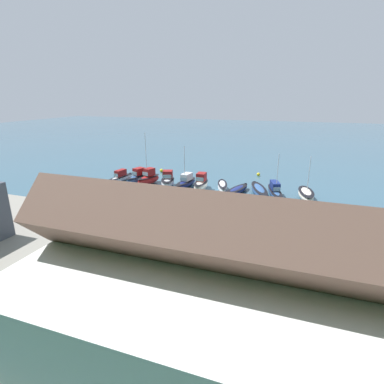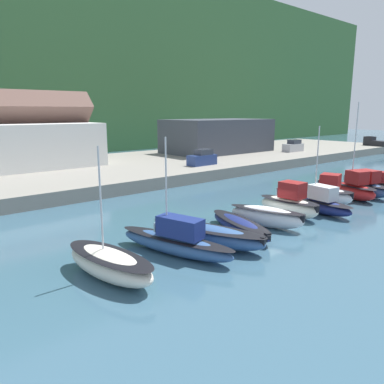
% 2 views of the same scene
% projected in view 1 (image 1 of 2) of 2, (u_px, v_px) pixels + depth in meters
% --- Properties ---
extents(ground_plane, '(320.00, 320.00, 0.00)m').
position_uv_depth(ground_plane, '(213.00, 192.00, 50.94)').
color(ground_plane, '#385B70').
extents(quay_promenade, '(130.31, 25.77, 1.41)m').
position_uv_depth(quay_promenade, '(123.00, 282.00, 25.23)').
color(quay_promenade, gray).
rests_on(quay_promenade, ground_plane).
extents(harbor_clubhouse, '(20.64, 11.74, 10.05)m').
position_uv_depth(harbor_clubhouse, '(210.00, 308.00, 15.89)').
color(harbor_clubhouse, white).
rests_on(harbor_clubhouse, quay_promenade).
extents(moored_boat_0, '(3.12, 6.85, 6.98)m').
position_uv_depth(moored_boat_0, '(306.00, 194.00, 47.27)').
color(moored_boat_0, white).
rests_on(moored_boat_0, ground_plane).
extents(moored_boat_1, '(3.84, 8.51, 7.20)m').
position_uv_depth(moored_boat_1, '(275.00, 192.00, 48.40)').
color(moored_boat_1, '#33568E').
rests_on(moored_boat_1, ground_plane).
extents(moored_boat_2, '(4.67, 8.49, 1.40)m').
position_uv_depth(moored_boat_2, '(259.00, 191.00, 49.30)').
color(moored_boat_2, '#33568E').
rests_on(moored_boat_2, ground_plane).
extents(moored_boat_3, '(3.68, 7.44, 1.02)m').
position_uv_depth(moored_boat_3, '(237.00, 190.00, 50.16)').
color(moored_boat_3, navy).
rests_on(moored_boat_3, ground_plane).
extents(moored_boat_4, '(3.19, 6.16, 1.60)m').
position_uv_depth(moored_boat_4, '(222.00, 187.00, 51.20)').
color(moored_boat_4, white).
rests_on(moored_boat_4, ground_plane).
extents(moored_boat_5, '(2.26, 5.54, 3.01)m').
position_uv_depth(moored_boat_5, '(201.00, 184.00, 51.77)').
color(moored_boat_5, white).
rests_on(moored_boat_5, ground_plane).
extents(moored_boat_6, '(2.70, 6.80, 7.47)m').
position_uv_depth(moored_boat_6, '(186.00, 182.00, 53.64)').
color(moored_boat_6, navy).
rests_on(moored_boat_6, ground_plane).
extents(moored_boat_7, '(3.59, 5.22, 2.97)m').
position_uv_depth(moored_boat_7, '(168.00, 181.00, 53.60)').
color(moored_boat_7, silver).
rests_on(moored_boat_7, ground_plane).
extents(moored_boat_8, '(3.53, 5.59, 9.56)m').
position_uv_depth(moored_boat_8, '(149.00, 178.00, 55.39)').
color(moored_boat_8, red).
rests_on(moored_boat_8, ground_plane).
extents(moored_boat_9, '(3.39, 5.93, 2.81)m').
position_uv_depth(moored_boat_9, '(138.00, 177.00, 56.22)').
color(moored_boat_9, '#33568E').
rests_on(moored_boat_9, ground_plane).
extents(moored_boat_10, '(2.51, 7.07, 2.22)m').
position_uv_depth(moored_boat_10, '(120.00, 177.00, 57.14)').
color(moored_boat_10, silver).
rests_on(moored_boat_10, ground_plane).
extents(parked_car_1, '(4.27, 1.98, 2.16)m').
position_uv_depth(parked_car_1, '(81.00, 213.00, 35.77)').
color(parked_car_1, navy).
rests_on(parked_car_1, quay_promenade).
extents(mooring_buoy_0, '(0.72, 0.72, 0.72)m').
position_uv_depth(mooring_buoy_0, '(161.00, 170.00, 64.31)').
color(mooring_buoy_0, yellow).
rests_on(mooring_buoy_0, ground_plane).
extents(mooring_buoy_1, '(0.69, 0.69, 0.69)m').
position_uv_depth(mooring_buoy_1, '(258.00, 174.00, 61.24)').
color(mooring_buoy_1, yellow).
rests_on(mooring_buoy_1, ground_plane).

